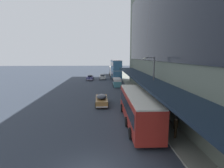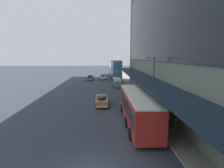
{
  "view_description": "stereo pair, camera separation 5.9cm",
  "coord_description": "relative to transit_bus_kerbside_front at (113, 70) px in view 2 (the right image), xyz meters",
  "views": [
    {
      "loc": [
        0.84,
        -9.17,
        7.07
      ],
      "look_at": [
        2.18,
        21.54,
        2.13
      ],
      "focal_mm": 28.0,
      "sensor_mm": 36.0,
      "label": 1
    },
    {
      "loc": [
        0.9,
        -9.17,
        7.07
      ],
      "look_at": [
        2.18,
        21.54,
        2.13
      ],
      "focal_mm": 28.0,
      "sensor_mm": 36.0,
      "label": 2
    }
  ],
  "objects": [
    {
      "name": "sedan_oncoming_rear",
      "position": [
        -7.51,
        -11.43,
        -1.1
      ],
      "size": [
        1.95,
        4.85,
        1.55
      ],
      "color": "navy",
      "rests_on": "ground"
    },
    {
      "name": "transit_bus_kerbside_far",
      "position": [
        0.22,
        -45.64,
        -0.02
      ],
      "size": [
        2.71,
        11.4,
        3.24
      ],
      "color": "#AF2921",
      "rests_on": "ground"
    },
    {
      "name": "sedan_lead_mid",
      "position": [
        -3.83,
        -9.79,
        -1.08
      ],
      "size": [
        1.97,
        4.97,
        1.62
      ],
      "color": "beige",
      "rests_on": "ground"
    },
    {
      "name": "sedan_far_back",
      "position": [
        -3.66,
        -38.43,
        -1.1
      ],
      "size": [
        1.91,
        4.96,
        1.56
      ],
      "color": "#A0753D",
      "rests_on": "ground"
    },
    {
      "name": "vw_van",
      "position": [
        -0.31,
        -22.92,
        -0.78
      ],
      "size": [
        1.94,
        4.57,
        1.96
      ],
      "color": "teal",
      "rests_on": "ground"
    },
    {
      "name": "street_lamp",
      "position": [
        2.74,
        -41.81,
        2.25
      ],
      "size": [
        1.5,
        0.28,
        6.81
      ],
      "color": "#4C4C51",
      "rests_on": "sidewalk_kerb"
    },
    {
      "name": "pedestrian_at_kerb",
      "position": [
        2.81,
        -49.38,
        -0.7
      ],
      "size": [
        0.45,
        0.48,
        1.86
      ],
      "color": "#312314",
      "rests_on": "sidewalk_kerb"
    },
    {
      "name": "transit_bus_kerbside_front",
      "position": [
        0.0,
        0.0,
        0.0
      ],
      "size": [
        2.9,
        9.98,
        3.27
      ],
      "color": "beige",
      "rests_on": "ground"
    },
    {
      "name": "transit_bus_kerbside_rear",
      "position": [
        0.2,
        -11.49,
        1.29
      ],
      "size": [
        2.91,
        9.96,
        5.87
      ],
      "color": "teal",
      "rests_on": "ground"
    }
  ]
}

